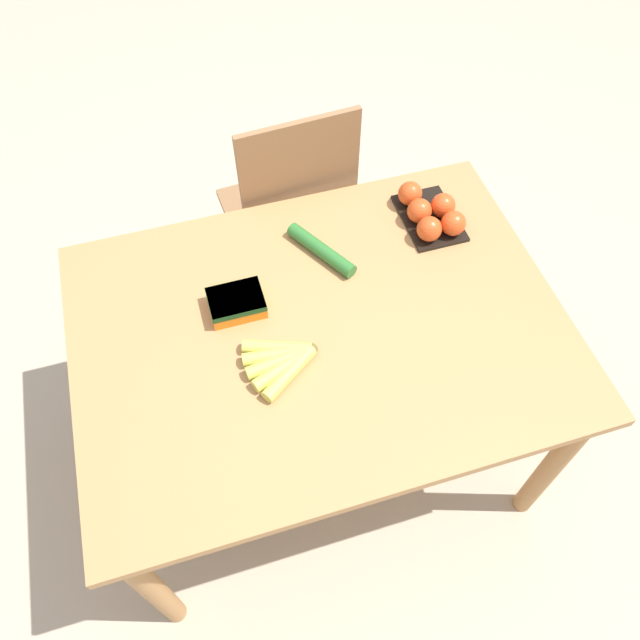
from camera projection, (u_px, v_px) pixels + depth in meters
ground_plane at (320, 440)px, 2.27m from camera, size 12.00×12.00×0.00m
dining_table at (320, 345)px, 1.73m from camera, size 1.30×0.97×0.74m
chair at (291, 215)px, 2.22m from camera, size 0.45×0.43×0.98m
banana_bunch at (282, 361)px, 1.58m from camera, size 0.19×0.19×0.04m
tomato_pack at (431, 213)px, 1.84m from camera, size 0.16×0.24×0.08m
carrot_bag at (236, 302)px, 1.67m from camera, size 0.15×0.11×0.05m
cucumber_near at (321, 250)px, 1.78m from camera, size 0.15×0.23×0.04m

